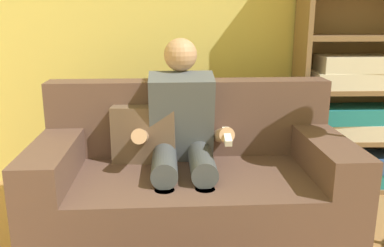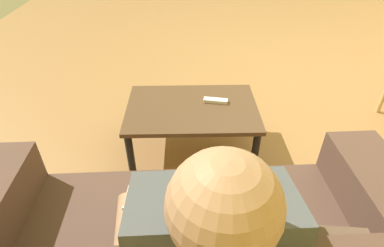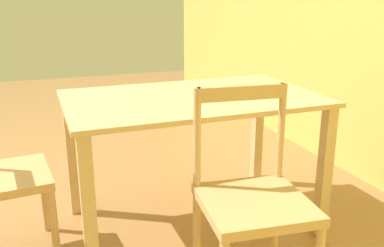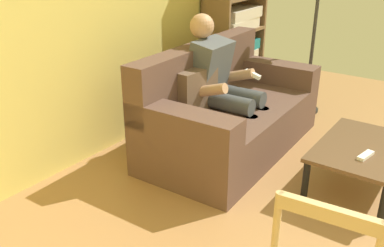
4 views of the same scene
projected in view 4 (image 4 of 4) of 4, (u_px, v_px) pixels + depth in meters
The scene contains 6 objects.
wall_back at pixel (32, 9), 3.03m from camera, with size 6.15×0.12×2.64m, color #DBC660.
couch at pixel (226, 113), 3.82m from camera, with size 1.86×0.98×0.93m.
person_lounging at pixel (221, 84), 3.69m from camera, with size 0.60×0.87×1.20m.
coffee_table at pixel (363, 151), 3.16m from camera, with size 0.91×0.61×0.36m.
tv_remote at pixel (366, 155), 2.98m from camera, with size 0.05×0.17×0.02m, color white.
bookshelf at pixel (234, 33), 4.97m from camera, with size 0.89×0.36×1.97m.
Camera 4 is at (-1.86, 0.42, 1.77)m, focal length 39.59 mm.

